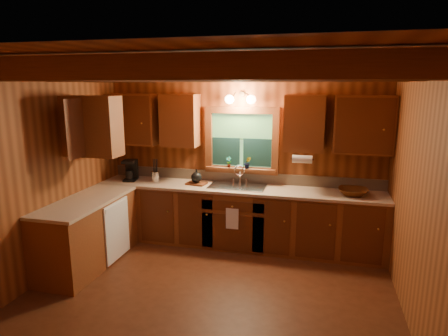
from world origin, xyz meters
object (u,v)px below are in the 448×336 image
object	(u,v)px
cutting_board	(197,183)
coffee_maker	(131,170)
sink	(237,190)
wicker_basket	(353,192)

from	to	relation	value
cutting_board	coffee_maker	bearing A→B (deg)	-169.85
sink	coffee_maker	distance (m)	1.72
sink	coffee_maker	world-z (taller)	coffee_maker
cutting_board	wicker_basket	distance (m)	2.24
sink	coffee_maker	bearing A→B (deg)	-179.26
coffee_maker	cutting_board	bearing A→B (deg)	-11.41
sink	cutting_board	bearing A→B (deg)	-178.57
wicker_basket	coffee_maker	bearing A→B (deg)	179.42
cutting_board	wicker_basket	xyz separation A→B (m)	(2.24, -0.04, 0.04)
cutting_board	wicker_basket	size ratio (longest dim) A/B	0.73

